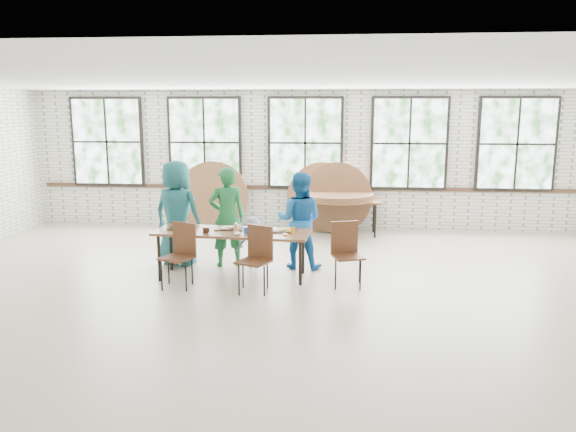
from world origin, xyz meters
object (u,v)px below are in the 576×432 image
(chair_near_right, at_px, (257,253))
(storage_table, at_px, (337,202))
(chair_near_left, at_px, (181,249))
(dining_table, at_px, (232,234))

(chair_near_right, xyz_separation_m, storage_table, (1.13, 3.84, 0.13))
(chair_near_left, bearing_deg, dining_table, 61.28)
(chair_near_left, distance_m, chair_near_right, 1.16)
(dining_table, distance_m, storage_table, 3.61)
(dining_table, distance_m, chair_near_left, 0.85)
(chair_near_right, relative_size, storage_table, 0.52)
(chair_near_left, bearing_deg, storage_table, 83.52)
(dining_table, relative_size, chair_near_left, 2.59)
(dining_table, relative_size, chair_near_right, 2.59)
(chair_near_left, height_order, chair_near_right, same)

